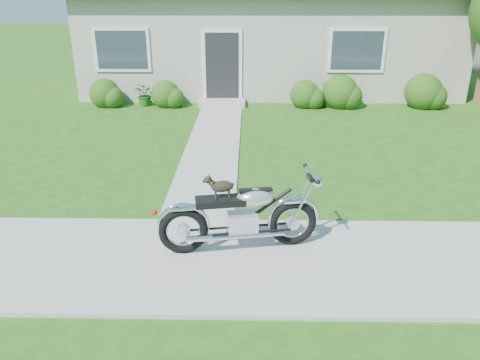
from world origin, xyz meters
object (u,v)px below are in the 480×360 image
potted_plant_left (145,94)px  motorcycle_with_dog (243,216)px  house (269,23)px  potted_plant_right (329,94)px

potted_plant_left → motorcycle_with_dog: size_ratio=0.31×
potted_plant_left → motorcycle_with_dog: bearing=-69.9°
potted_plant_left → motorcycle_with_dog: 8.83m
house → potted_plant_right: 4.24m
house → motorcycle_with_dog: size_ratio=5.70×
potted_plant_left → potted_plant_right: 5.51m
potted_plant_left → potted_plant_right: size_ratio=0.94×
potted_plant_left → house: bearing=42.2°
potted_plant_right → motorcycle_with_dog: 8.65m
potted_plant_left → potted_plant_right: (5.51, 0.00, 0.02)m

